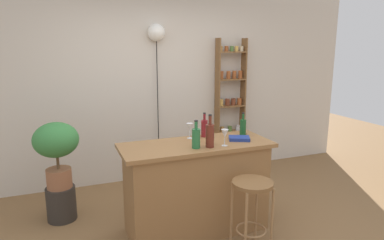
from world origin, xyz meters
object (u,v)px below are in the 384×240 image
Objects in this scene: potted_plant at (56,146)px; wine_glass_left at (225,134)px; wine_glass_center at (190,128)px; bar_stool at (252,199)px; pendant_globe_light at (156,34)px; cookbook at (239,138)px; bottle_wine_red at (204,128)px; bottle_vinegar at (196,138)px; bottle_soda_blue at (210,135)px; bottle_spirits_clear at (243,127)px; plant_stool at (61,203)px; spice_shelf at (230,105)px.

potted_plant reaches higher than wine_glass_left.
wine_glass_left is 1.00× the size of wine_glass_center.
bar_stool is 2.11m from potted_plant.
potted_plant is 4.45× the size of wine_glass_left.
cookbook is at bearing -74.92° from pendant_globe_light.
pendant_globe_light is at bearing 96.09° from bottle_wine_red.
bottle_vinegar reaches higher than potted_plant.
bar_stool is 0.66m from wine_glass_left.
bottle_spirits_clear is (0.53, 0.29, -0.03)m from bottle_soda_blue.
pendant_globe_light is at bearing 30.78° from plant_stool.
bottle_wine_red is 1.68m from pendant_globe_light.
plant_stool is 1.87m from bottle_soda_blue.
bar_stool is 0.76m from bottle_vinegar.
potted_plant is 0.33× the size of pendant_globe_light.
bottle_spirits_clear is at bearing -112.18° from spice_shelf.
pendant_globe_light is (-0.19, 1.71, 1.00)m from wine_glass_left.
bottle_spirits_clear is 0.11× the size of pendant_globe_light.
bottle_wine_red is (0.24, 0.36, -0.00)m from bottle_vinegar.
bottle_wine_red is at bearing 162.36° from cookbook.
bottle_vinegar is at bearing -101.14° from wine_glass_center.
pendant_globe_light is at bearing 129.24° from cookbook.
pendant_globe_light is at bearing 88.75° from wine_glass_center.
wine_glass_center is at bearing 172.34° from bottle_spirits_clear.
bar_stool is at bearing -111.98° from bottle_spirits_clear.
bottle_spirits_clear reaches higher than wine_glass_center.
bar_stool is 2.56× the size of bottle_vinegar.
wine_glass_left is at bearing -119.11° from spice_shelf.
bottle_vinegar is 1.67× the size of wine_glass_left.
bottle_soda_blue is 1.97× the size of wine_glass_left.
spice_shelf is 0.92× the size of pendant_globe_light.
bar_stool is 1.84× the size of plant_stool.
bar_stool is 0.71m from bottle_soda_blue.
bottle_vinegar is at bearing -35.08° from potted_plant.
bottle_vinegar is at bearing -93.33° from pendant_globe_light.
potted_plant is 1.67m from bottle_soda_blue.
spice_shelf is 1.74m from wine_glass_center.
wine_glass_center reaches higher than cookbook.
pendant_globe_light is at bearing 111.72° from bottle_spirits_clear.
bottle_wine_red is at bearing 168.48° from bottle_spirits_clear.
bottle_spirits_clear is at bearing -17.66° from potted_plant.
bottle_soda_blue is 0.42m from cookbook.
bottle_spirits_clear is (0.66, 0.27, -0.01)m from bottle_vinegar.
plant_stool is 1.75m from bottle_vinegar.
cookbook is (-0.70, -1.54, -0.06)m from spice_shelf.
bottle_wine_red is at bearing -19.32° from plant_stool.
plant_stool is at bearing 141.66° from bar_stool.
bottle_wine_red is (0.10, 0.38, -0.02)m from bottle_soda_blue.
pendant_globe_light is (-0.14, 1.33, 1.01)m from bottle_wine_red.
pendant_globe_light is (-1.12, 0.04, 1.03)m from spice_shelf.
cookbook reaches higher than bar_stool.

